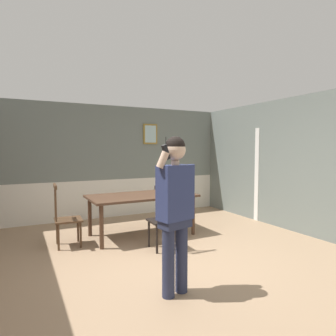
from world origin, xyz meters
TOP-DOWN VIEW (x-y plane):
  - ground_plane at (0.00, 0.00)m, footprint 7.04×7.04m
  - room_back_partition at (0.00, 3.20)m, footprint 5.89×0.17m
  - room_right_partition at (2.95, 0.01)m, footprint 0.13×6.40m
  - dining_table at (0.12, 1.42)m, footprint 1.98×1.05m
  - chair_near_window at (0.13, 0.52)m, footprint 0.43×0.43m
  - chair_by_doorway at (-1.25, 1.40)m, footprint 0.45×0.45m
  - person_figure at (-0.39, -0.87)m, footprint 0.53×0.29m

SIDE VIEW (x-z plane):
  - ground_plane at x=0.00m, z-range 0.00..0.00m
  - chair_by_doorway at x=-1.25m, z-range -0.04..1.01m
  - chair_near_window at x=0.13m, z-range -0.04..1.04m
  - dining_table at x=0.12m, z-range 0.31..1.08m
  - person_figure at x=-0.39m, z-range 0.14..1.92m
  - room_back_partition at x=0.00m, z-range -0.05..2.60m
  - room_right_partition at x=2.95m, z-range 0.00..2.65m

